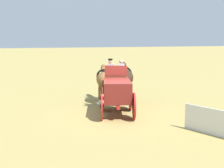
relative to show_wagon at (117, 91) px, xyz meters
name	(u,v)px	position (x,y,z in m)	size (l,w,h in m)	color
ground_plane	(117,115)	(-0.16, 0.05, -1.23)	(220.00, 220.00, 0.00)	#9E8C4C
show_wagon	(117,91)	(0.00, 0.00, 0.00)	(5.76, 2.59, 2.79)	maroon
draft_horse_near	(104,80)	(3.60, -0.41, 0.11)	(3.08, 1.48, 2.20)	brown
draft_horse_off	(125,78)	(3.21, -1.65, 0.23)	(3.05, 1.55, 2.34)	#331E14
sponsor_banner	(216,123)	(-5.11, -2.45, -0.68)	(3.20, 0.06, 1.10)	silver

